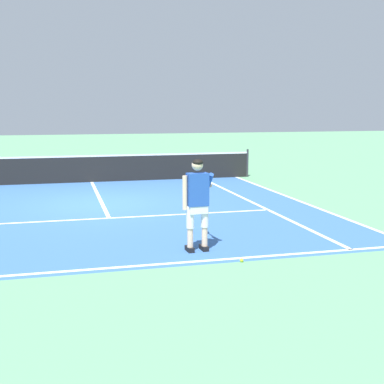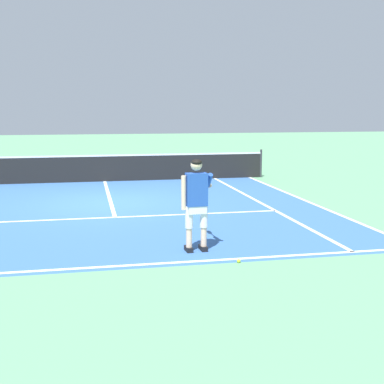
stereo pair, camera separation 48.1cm
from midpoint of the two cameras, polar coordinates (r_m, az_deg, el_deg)
The scene contains 10 objects.
ground_plane at distance 14.58m, azimuth -10.81°, elevation -1.30°, with size 80.00×80.00×0.00m, color #609E70.
court_inner_surface at distance 13.84m, azimuth -10.60°, elevation -1.84°, with size 10.98×10.78×0.00m, color #3866A8.
line_baseline at distance 8.81m, azimuth -8.18°, elevation -8.12°, with size 10.98×0.10×0.01m, color white.
line_service at distance 12.65m, azimuth -10.21°, elevation -2.85°, with size 8.23×0.10×0.01m, color white.
line_centre_service at distance 15.79m, azimuth -11.12°, elevation -0.49°, with size 0.10×6.40×0.01m, color white.
line_singles_right at distance 14.69m, azimuth 5.62°, elevation -1.09°, with size 0.10×10.38×0.01m, color white.
line_doubles_right at distance 15.21m, azimuth 10.49°, elevation -0.84°, with size 0.10×10.38×0.01m, color white.
tennis_net at distance 18.89m, azimuth -11.77°, elevation 2.57°, with size 11.96×0.08×1.07m.
tennis_player at distance 9.43m, azimuth -0.86°, elevation -0.72°, with size 0.62×1.14×1.71m.
tennis_ball_near_feet at distance 8.97m, azimuth 3.96°, elevation -7.52°, with size 0.07×0.07×0.07m, color #CCE02D.
Camera 1 is at (-1.12, -14.26, 2.61)m, focal length 48.35 mm.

